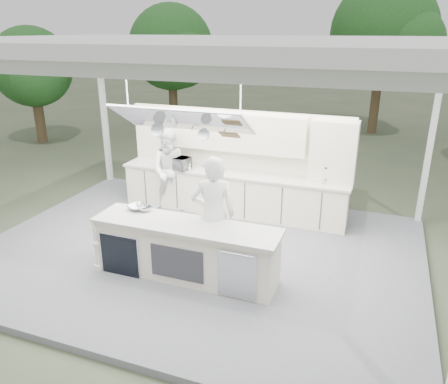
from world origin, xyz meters
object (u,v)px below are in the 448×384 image
at_px(demo_island, 185,250).
at_px(sous_chef, 171,171).
at_px(back_counter, 232,192).
at_px(head_chef, 213,215).

bearing_deg(demo_island, sous_chef, 121.08).
relative_size(back_counter, sous_chef, 2.71).
bearing_deg(head_chef, sous_chef, -72.85).
distance_m(demo_island, head_chef, 0.74).
bearing_deg(sous_chef, demo_island, -78.33).
xyz_separation_m(head_chef, sous_chef, (-1.84, 2.09, -0.07)).
relative_size(demo_island, head_chef, 1.54).
height_order(demo_island, head_chef, head_chef).
relative_size(demo_island, sous_chef, 1.66).
distance_m(demo_island, back_counter, 2.82).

